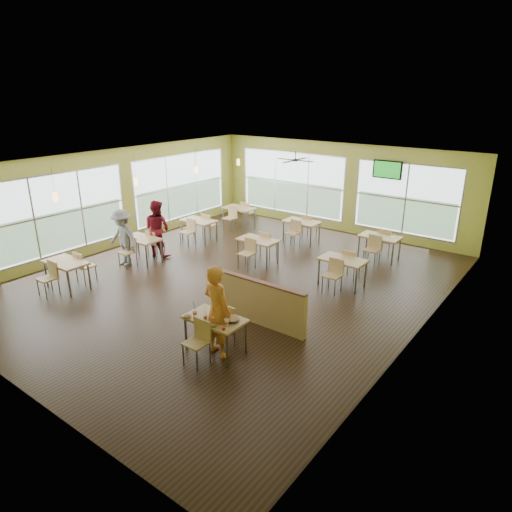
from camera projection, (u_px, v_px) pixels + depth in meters
name	position (u px, v px, depth m)	size (l,w,h in m)	color
room	(233.00, 225.00, 12.01)	(12.00, 12.04, 3.20)	black
window_bays	(231.00, 196.00, 15.86)	(9.24, 10.24, 2.38)	white
main_table	(215.00, 323.00, 8.97)	(1.22, 1.52, 0.87)	tan
half_wall_divider	(259.00, 302.00, 10.09)	(2.40, 0.14, 1.04)	tan
dining_tables	(243.00, 237.00, 14.23)	(6.92, 8.72, 0.87)	tan
pendant_lights	(166.00, 176.00, 14.03)	(0.11, 7.31, 0.86)	#2D2119
ceiling_fan	(295.00, 160.00, 13.81)	(1.25, 1.25, 0.29)	#2D2119
tv_backwall	(387.00, 170.00, 15.14)	(1.00, 0.07, 0.60)	black
man_plaid	(217.00, 311.00, 8.79)	(0.69, 0.45, 1.88)	#D84918
patron_maroon	(157.00, 228.00, 14.16)	(0.87, 0.68, 1.79)	maroon
patron_grey	(123.00, 238.00, 13.43)	(1.10, 0.63, 1.70)	slate
cup_blue	(195.00, 313.00, 8.98)	(0.10, 0.10, 0.35)	white
cup_yellow	(205.00, 317.00, 8.82)	(0.09, 0.09, 0.31)	white
cup_red_near	(214.00, 319.00, 8.73)	(0.10, 0.10, 0.36)	white
cup_red_far	(227.00, 322.00, 8.60)	(0.10, 0.10, 0.37)	white
food_basket	(232.00, 320.00, 8.78)	(0.27, 0.27, 0.06)	black
ketchup_cup	(224.00, 329.00, 8.48)	(0.06, 0.06, 0.03)	#A20502
wrapper_left	(187.00, 316.00, 8.95)	(0.17, 0.15, 0.04)	#99724A
wrapper_mid	(221.00, 315.00, 8.97)	(0.22, 0.20, 0.06)	#99724A
wrapper_right	(214.00, 325.00, 8.62)	(0.15, 0.14, 0.04)	#99724A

